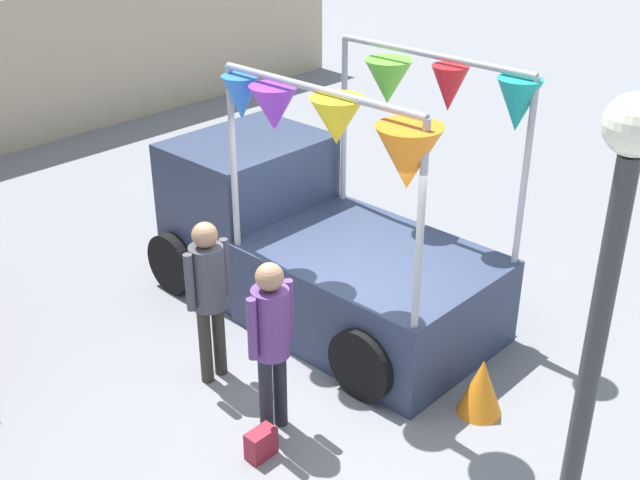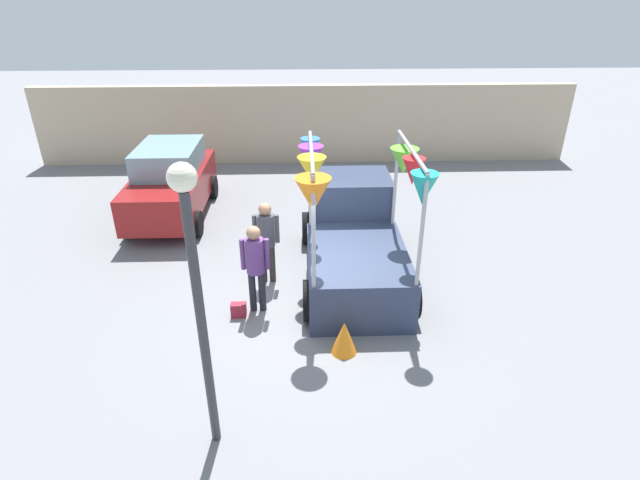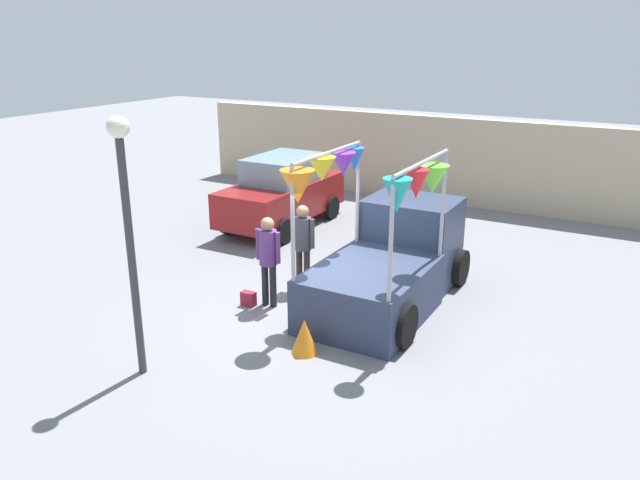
{
  "view_description": "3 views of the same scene",
  "coord_description": "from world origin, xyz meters",
  "px_view_note": "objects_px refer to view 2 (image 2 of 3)",
  "views": [
    {
      "loc": [
        -5.08,
        -4.65,
        5.0
      ],
      "look_at": [
        0.07,
        0.22,
        1.45
      ],
      "focal_mm": 45.0,
      "sensor_mm": 36.0,
      "label": 1
    },
    {
      "loc": [
        -0.13,
        -8.13,
        5.54
      ],
      "look_at": [
        0.18,
        0.35,
        1.18
      ],
      "focal_mm": 28.0,
      "sensor_mm": 36.0,
      "label": 2
    },
    {
      "loc": [
        5.16,
        -9.32,
        5.02
      ],
      "look_at": [
        -0.08,
        0.09,
        1.39
      ],
      "focal_mm": 35.0,
      "sensor_mm": 36.0,
      "label": 3
    }
  ],
  "objects_px": {
    "person_customer": "(255,261)",
    "handbag": "(239,310)",
    "parked_car": "(171,182)",
    "folded_kite_bundle_tangerine": "(344,337)",
    "street_lamp": "(195,278)",
    "vendor_truck": "(352,233)",
    "person_vendor": "(266,235)"
  },
  "relations": [
    {
      "from": "street_lamp",
      "to": "parked_car",
      "type": "bearing_deg",
      "value": 106.34
    },
    {
      "from": "parked_car",
      "to": "person_vendor",
      "type": "height_order",
      "value": "parked_car"
    },
    {
      "from": "handbag",
      "to": "street_lamp",
      "type": "relative_size",
      "value": 0.07
    },
    {
      "from": "parked_car",
      "to": "person_customer",
      "type": "xyz_separation_m",
      "value": [
        2.56,
        -4.51,
        0.13
      ]
    },
    {
      "from": "person_vendor",
      "to": "street_lamp",
      "type": "bearing_deg",
      "value": -96.92
    },
    {
      "from": "person_vendor",
      "to": "vendor_truck",
      "type": "bearing_deg",
      "value": 12.05
    },
    {
      "from": "person_customer",
      "to": "handbag",
      "type": "distance_m",
      "value": 1.02
    },
    {
      "from": "handbag",
      "to": "folded_kite_bundle_tangerine",
      "type": "bearing_deg",
      "value": -29.84
    },
    {
      "from": "parked_car",
      "to": "handbag",
      "type": "xyz_separation_m",
      "value": [
        2.21,
        -4.71,
        -0.8
      ]
    },
    {
      "from": "folded_kite_bundle_tangerine",
      "to": "vendor_truck",
      "type": "bearing_deg",
      "value": 82.17
    },
    {
      "from": "vendor_truck",
      "to": "street_lamp",
      "type": "distance_m",
      "value": 5.25
    },
    {
      "from": "parked_car",
      "to": "handbag",
      "type": "bearing_deg",
      "value": -64.88
    },
    {
      "from": "parked_car",
      "to": "folded_kite_bundle_tangerine",
      "type": "relative_size",
      "value": 6.67
    },
    {
      "from": "person_customer",
      "to": "person_vendor",
      "type": "bearing_deg",
      "value": 82.46
    },
    {
      "from": "person_customer",
      "to": "handbag",
      "type": "xyz_separation_m",
      "value": [
        -0.35,
        -0.2,
        -0.93
      ]
    },
    {
      "from": "person_vendor",
      "to": "folded_kite_bundle_tangerine",
      "type": "bearing_deg",
      "value": -58.95
    },
    {
      "from": "person_vendor",
      "to": "handbag",
      "type": "height_order",
      "value": "person_vendor"
    },
    {
      "from": "person_customer",
      "to": "folded_kite_bundle_tangerine",
      "type": "height_order",
      "value": "person_customer"
    },
    {
      "from": "vendor_truck",
      "to": "person_customer",
      "type": "xyz_separation_m",
      "value": [
        -1.9,
        -1.42,
        0.18
      ]
    },
    {
      "from": "handbag",
      "to": "folded_kite_bundle_tangerine",
      "type": "height_order",
      "value": "folded_kite_bundle_tangerine"
    },
    {
      "from": "parked_car",
      "to": "street_lamp",
      "type": "distance_m",
      "value": 8.01
    },
    {
      "from": "street_lamp",
      "to": "folded_kite_bundle_tangerine",
      "type": "height_order",
      "value": "street_lamp"
    },
    {
      "from": "person_vendor",
      "to": "folded_kite_bundle_tangerine",
      "type": "distance_m",
      "value": 2.82
    },
    {
      "from": "street_lamp",
      "to": "vendor_truck",
      "type": "bearing_deg",
      "value": 62.98
    },
    {
      "from": "vendor_truck",
      "to": "handbag",
      "type": "relative_size",
      "value": 14.89
    },
    {
      "from": "vendor_truck",
      "to": "folded_kite_bundle_tangerine",
      "type": "relative_size",
      "value": 6.95
    },
    {
      "from": "person_vendor",
      "to": "folded_kite_bundle_tangerine",
      "type": "relative_size",
      "value": 2.94
    },
    {
      "from": "handbag",
      "to": "street_lamp",
      "type": "xyz_separation_m",
      "value": [
        -0.0,
        -2.81,
        2.43
      ]
    },
    {
      "from": "person_customer",
      "to": "street_lamp",
      "type": "bearing_deg",
      "value": -96.7
    },
    {
      "from": "person_customer",
      "to": "handbag",
      "type": "height_order",
      "value": "person_customer"
    },
    {
      "from": "vendor_truck",
      "to": "person_vendor",
      "type": "xyz_separation_m",
      "value": [
        -1.77,
        -0.38,
        0.18
      ]
    },
    {
      "from": "parked_car",
      "to": "street_lamp",
      "type": "relative_size",
      "value": 1.02
    }
  ]
}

